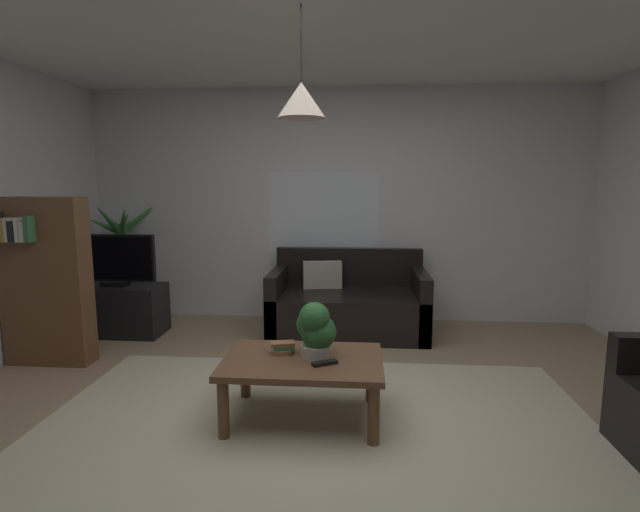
% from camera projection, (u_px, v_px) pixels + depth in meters
% --- Properties ---
extents(floor, '(5.41, 5.13, 0.02)m').
position_uv_depth(floor, '(316.00, 436.00, 2.93)').
color(floor, '#9E8466').
rests_on(floor, ground).
extents(rug, '(3.52, 2.82, 0.01)m').
position_uv_depth(rug, '(313.00, 452.00, 2.73)').
color(rug, beige).
rests_on(rug, ground).
extents(wall_back, '(5.53, 0.06, 2.52)m').
position_uv_depth(wall_back, '(337.00, 206.00, 5.30)').
color(wall_back, silver).
rests_on(wall_back, ground).
extents(window_pane, '(1.21, 0.01, 1.01)m').
position_uv_depth(window_pane, '(323.00, 218.00, 5.30)').
color(window_pane, white).
extents(couch_under_window, '(1.55, 0.88, 0.82)m').
position_uv_depth(couch_under_window, '(348.00, 306.00, 4.91)').
color(couch_under_window, black).
rests_on(couch_under_window, ground).
extents(coffee_table, '(1.01, 0.68, 0.41)m').
position_uv_depth(coffee_table, '(303.00, 368.00, 3.08)').
color(coffee_table, brown).
rests_on(coffee_table, ground).
extents(book_on_table_0, '(0.13, 0.13, 0.03)m').
position_uv_depth(book_on_table_0, '(282.00, 351.00, 3.16)').
color(book_on_table_0, '#99663F').
rests_on(book_on_table_0, coffee_table).
extents(book_on_table_1, '(0.15, 0.12, 0.03)m').
position_uv_depth(book_on_table_1, '(284.00, 347.00, 3.16)').
color(book_on_table_1, '#387247').
rests_on(book_on_table_1, coffee_table).
extents(book_on_table_2, '(0.17, 0.11, 0.02)m').
position_uv_depth(book_on_table_2, '(283.00, 344.00, 3.15)').
color(book_on_table_2, '#99663F').
rests_on(book_on_table_2, coffee_table).
extents(remote_on_table_0, '(0.16, 0.12, 0.02)m').
position_uv_depth(remote_on_table_0, '(325.00, 363.00, 2.96)').
color(remote_on_table_0, black).
rests_on(remote_on_table_0, coffee_table).
extents(potted_plant_on_table, '(0.26, 0.25, 0.36)m').
position_uv_depth(potted_plant_on_table, '(315.00, 328.00, 3.07)').
color(potted_plant_on_table, beige).
rests_on(potted_plant_on_table, coffee_table).
extents(tv_stand, '(0.90, 0.44, 0.50)m').
position_uv_depth(tv_stand, '(118.00, 310.00, 4.85)').
color(tv_stand, black).
rests_on(tv_stand, ground).
extents(tv, '(0.82, 0.16, 0.51)m').
position_uv_depth(tv, '(114.00, 260.00, 4.75)').
color(tv, black).
rests_on(tv, tv_stand).
extents(potted_palm_corner, '(0.77, 0.90, 1.35)m').
position_uv_depth(potted_palm_corner, '(124.00, 264.00, 5.23)').
color(potted_palm_corner, beige).
rests_on(potted_palm_corner, ground).
extents(bookshelf_corner, '(0.70, 0.31, 1.40)m').
position_uv_depth(bookshelf_corner, '(45.00, 280.00, 3.99)').
color(bookshelf_corner, brown).
rests_on(bookshelf_corner, ground).
extents(pendant_lamp, '(0.29, 0.29, 0.63)m').
position_uv_depth(pendant_lamp, '(301.00, 100.00, 2.83)').
color(pendant_lamp, black).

